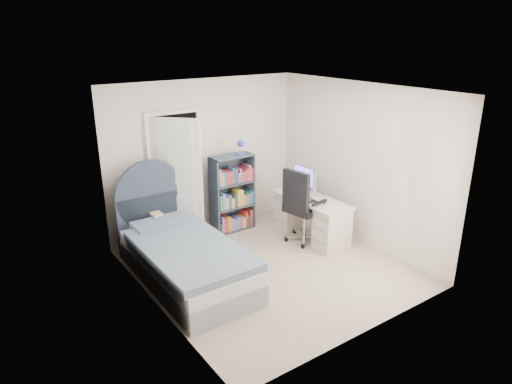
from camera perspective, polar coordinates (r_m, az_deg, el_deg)
room_shell at (r=6.10m, az=1.83°, el=0.92°), size 3.50×3.70×2.60m
door at (r=7.17m, az=-9.89°, el=1.68°), size 0.92×0.62×2.06m
bed at (r=6.29m, az=-9.10°, el=-7.90°), size 1.11×2.32×1.43m
nightstand at (r=7.07m, az=-11.95°, el=-4.09°), size 0.43×0.43×0.63m
floor_lamp at (r=7.31m, az=-10.64°, el=-1.69°), size 0.21×0.21×1.46m
bookcase at (r=7.59m, az=-2.91°, el=-0.51°), size 0.72×0.31×1.54m
desk at (r=7.43m, az=6.85°, el=-2.96°), size 0.55×1.38×1.13m
office_chair at (r=7.13m, az=5.72°, el=-1.38°), size 0.65×0.67×1.21m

